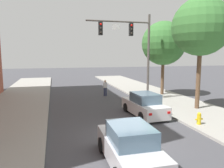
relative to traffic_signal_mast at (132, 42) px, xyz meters
The scene contains 8 objects.
ground_plane 9.75m from the traffic_signal_mast, 111.91° to the right, with size 120.00×120.00×0.00m, color #424247.
traffic_signal_mast is the anchor object (origin of this frame).
car_lead_white 6.18m from the traffic_signal_mast, 97.95° to the right, with size 2.02×4.33×1.60m.
car_following_silver 11.93m from the traffic_signal_mast, 110.61° to the right, with size 1.89×4.27×1.60m.
pedestrian_crossing_road 5.88m from the traffic_signal_mast, 113.02° to the left, with size 0.36×0.22×1.64m.
fire_hydrant 8.78m from the traffic_signal_mast, 77.68° to the right, with size 0.48×0.24×0.72m.
street_tree_nearest 5.54m from the traffic_signal_mast, 44.20° to the right, with size 4.24×4.24×8.21m.
street_tree_second 4.76m from the traffic_signal_mast, 28.30° to the left, with size 4.39×4.39×7.39m.
Camera 1 is at (-3.54, -10.21, 4.23)m, focal length 34.85 mm.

